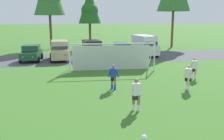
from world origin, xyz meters
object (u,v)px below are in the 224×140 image
(player_midfield_center, at_px, (113,77))
(player_winger_left, at_px, (136,95))
(soccer_goal, at_px, (112,56))
(player_striker_near, at_px, (194,68))
(parked_car_slot_left, at_px, (60,50))
(parked_car_slot_center_right, at_px, (144,45))
(parked_car_slot_center_left, at_px, (92,50))
(parked_car_slot_far_left, at_px, (31,53))
(parked_car_slot_center, at_px, (122,50))
(player_defender_far, at_px, (188,77))
(soccer_ball, at_px, (144,138))

(player_midfield_center, xyz_separation_m, player_winger_left, (0.29, -3.98, 0.00))
(soccer_goal, distance_m, player_striker_near, 7.09)
(player_winger_left, bearing_deg, parked_car_slot_left, 102.21)
(parked_car_slot_center_right, bearing_deg, parked_car_slot_center_left, -165.98)
(parked_car_slot_far_left, distance_m, parked_car_slot_center, 10.35)
(player_striker_near, relative_size, player_defender_far, 1.00)
(soccer_goal, relative_size, player_winger_left, 4.60)
(parked_car_slot_center, height_order, parked_car_slot_center_right, parked_car_slot_center_right)
(player_midfield_center, distance_m, parked_car_slot_center_right, 15.58)
(parked_car_slot_left, bearing_deg, parked_car_slot_center_right, 6.77)
(soccer_goal, relative_size, parked_car_slot_center, 1.75)
(soccer_ball, bearing_deg, player_winger_left, 78.24)
(player_midfield_center, relative_size, parked_car_slot_far_left, 0.38)
(parked_car_slot_center, bearing_deg, player_midfield_center, -106.60)
(player_defender_far, distance_m, parked_car_slot_left, 15.98)
(player_midfield_center, relative_size, parked_car_slot_center, 0.38)
(player_winger_left, relative_size, parked_car_slot_center_right, 0.33)
(parked_car_slot_far_left, bearing_deg, parked_car_slot_center_left, -6.04)
(soccer_goal, relative_size, parked_car_slot_center_right, 1.53)
(parked_car_slot_left, bearing_deg, player_defender_far, -59.96)
(player_winger_left, xyz_separation_m, parked_car_slot_center_left, (-0.06, 16.24, 0.29))
(parked_car_slot_far_left, relative_size, parked_car_slot_center, 1.01)
(parked_car_slot_center, bearing_deg, parked_car_slot_center_left, -162.77)
(soccer_goal, distance_m, parked_car_slot_far_left, 10.20)
(player_striker_near, relative_size, parked_car_slot_left, 0.35)
(soccer_goal, height_order, player_midfield_center, soccer_goal)
(soccer_goal, xyz_separation_m, player_striker_near, (5.44, -4.53, -0.47))
(soccer_ball, xyz_separation_m, parked_car_slot_left, (-2.97, 19.78, 1.00))
(player_defender_far, height_order, parked_car_slot_center_left, parked_car_slot_center_left)
(player_striker_near, height_order, parked_car_slot_center, parked_car_slot_center)
(player_winger_left, bearing_deg, parked_car_slot_center, 77.95)
(player_defender_far, height_order, parked_car_slot_center_right, parked_car_slot_center_right)
(soccer_ball, relative_size, parked_car_slot_left, 0.05)
(parked_car_slot_left, relative_size, parked_car_slot_center_right, 0.95)
(soccer_goal, height_order, parked_car_slot_center_left, soccer_goal)
(parked_car_slot_left, distance_m, parked_car_slot_center_right, 10.35)
(player_striker_near, distance_m, player_defender_far, 3.30)
(player_defender_far, xyz_separation_m, parked_car_slot_center, (-0.67, 14.54, 0.05))
(parked_car_slot_left, distance_m, parked_car_slot_center, 7.37)
(soccer_ball, distance_m, parked_car_slot_center, 20.96)
(player_striker_near, xyz_separation_m, player_defender_far, (-1.95, -2.66, 0.00))
(parked_car_slot_far_left, height_order, parked_car_slot_center_left, parked_car_slot_center_left)
(soccer_ball, relative_size, player_midfield_center, 0.13)
(player_midfield_center, bearing_deg, soccer_goal, 79.04)
(soccer_ball, distance_m, soccer_goal, 13.28)
(player_striker_near, xyz_separation_m, parked_car_slot_center_right, (0.33, 12.39, 0.52))
(player_midfield_center, relative_size, parked_car_slot_center_left, 0.35)
(parked_car_slot_far_left, bearing_deg, soccer_goal, -42.45)
(player_defender_far, distance_m, parked_car_slot_center_left, 14.09)
(player_defender_far, bearing_deg, soccer_ball, -130.19)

